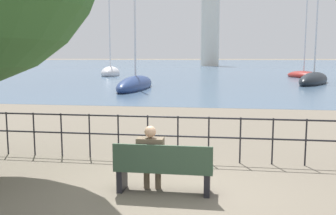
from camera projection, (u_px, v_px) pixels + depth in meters
ground_plane at (164, 192)px, 6.68m from camera, size 1000.00×1000.00×0.00m
harbor_water at (221, 63)px, 164.79m from camera, size 600.00×300.00×0.01m
park_bench at (163, 170)px, 6.56m from camera, size 1.73×0.45×0.90m
seated_person_left at (151, 155)px, 6.64m from camera, size 0.47×0.35×1.19m
promenade_railing at (178, 131)px, 8.60m from camera, size 11.37×0.04×1.05m
sailboat_0 at (110, 73)px, 47.59m from camera, size 2.68×5.31×12.36m
sailboat_1 at (304, 75)px, 44.10m from camera, size 4.44×6.12×10.92m
sailboat_2 at (314, 80)px, 33.51m from camera, size 5.00×8.31×8.81m
sailboat_3 at (136, 85)px, 28.08m from camera, size 1.78×8.53×8.72m
harbor_lighthouse at (210, 21)px, 100.89m from camera, size 4.95×4.95×25.95m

